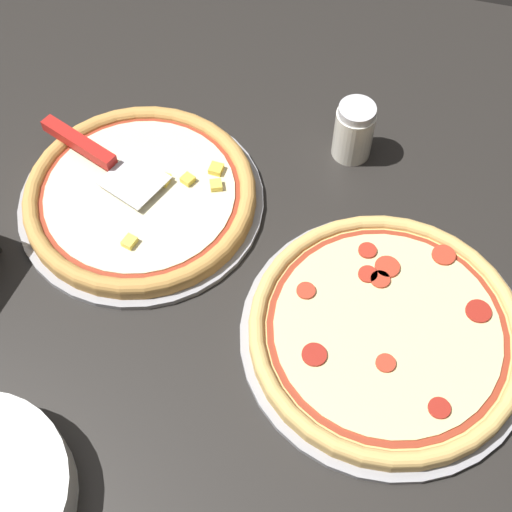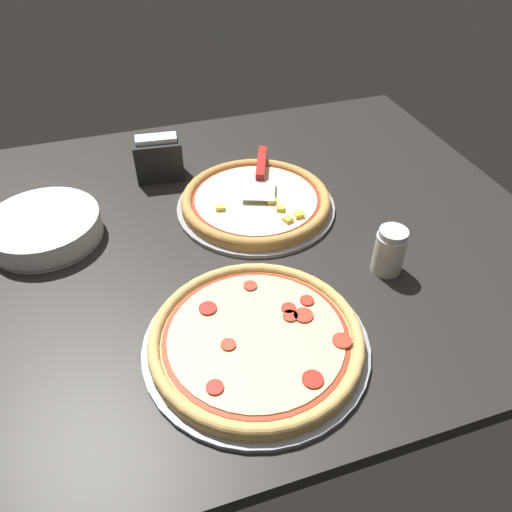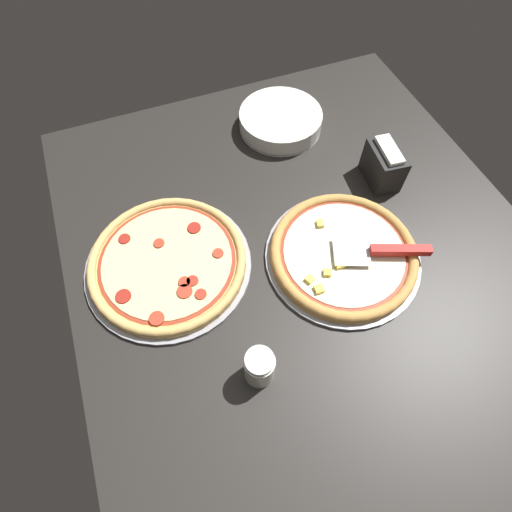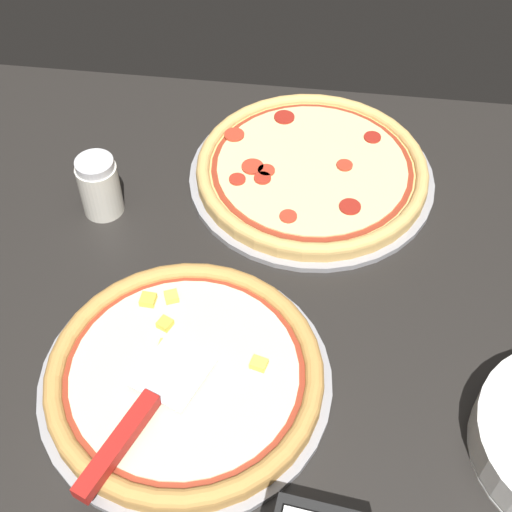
% 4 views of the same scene
% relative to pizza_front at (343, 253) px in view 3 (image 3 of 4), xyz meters
% --- Properties ---
extents(ground_plane, '(1.38, 1.18, 0.04)m').
position_rel_pizza_front_xyz_m(ground_plane, '(0.04, 0.08, -0.04)').
color(ground_plane, black).
extents(pizza_pan_front, '(0.39, 0.39, 0.01)m').
position_rel_pizza_front_xyz_m(pizza_pan_front, '(0.00, -0.00, -0.02)').
color(pizza_pan_front, '#939399').
rests_on(pizza_pan_front, ground_plane).
extents(pizza_front, '(0.37, 0.37, 0.03)m').
position_rel_pizza_front_xyz_m(pizza_front, '(0.00, 0.00, 0.00)').
color(pizza_front, '#C68E47').
rests_on(pizza_front, pizza_pan_front).
extents(pizza_pan_back, '(0.41, 0.41, 0.01)m').
position_rel_pizza_front_xyz_m(pizza_pan_back, '(0.13, 0.42, -0.02)').
color(pizza_pan_back, '#939399').
rests_on(pizza_pan_back, ground_plane).
extents(pizza_back, '(0.39, 0.39, 0.03)m').
position_rel_pizza_front_xyz_m(pizza_back, '(0.13, 0.42, 0.00)').
color(pizza_back, '#DBAD60').
rests_on(pizza_back, pizza_pan_back).
extents(serving_spatula, '(0.13, 0.24, 0.02)m').
position_rel_pizza_front_xyz_m(serving_spatula, '(-0.05, -0.10, 0.03)').
color(serving_spatula, silver).
rests_on(serving_spatula, pizza_front).
extents(plate_stack, '(0.25, 0.25, 0.06)m').
position_rel_pizza_front_xyz_m(plate_stack, '(0.50, -0.04, 0.00)').
color(plate_stack, white).
rests_on(plate_stack, ground_plane).
extents(parmesan_shaker, '(0.07, 0.07, 0.10)m').
position_rel_pizza_front_xyz_m(parmesan_shaker, '(-0.19, 0.30, 0.03)').
color(parmesan_shaker, silver).
rests_on(parmesan_shaker, ground_plane).
extents(napkin_holder, '(0.13, 0.09, 0.12)m').
position_rel_pizza_front_xyz_m(napkin_holder, '(0.20, -0.22, 0.03)').
color(napkin_holder, black).
rests_on(napkin_holder, ground_plane).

